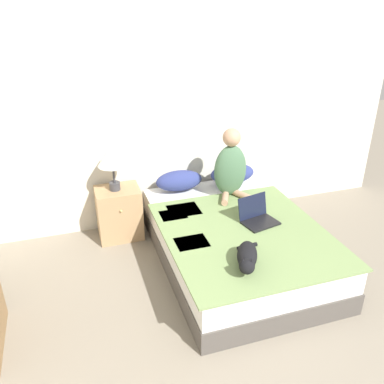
{
  "coord_description": "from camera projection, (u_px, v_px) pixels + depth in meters",
  "views": [
    {
      "loc": [
        -1.22,
        -0.51,
        2.48
      ],
      "look_at": [
        -0.17,
        2.73,
        0.82
      ],
      "focal_mm": 38.0,
      "sensor_mm": 36.0,
      "label": 1
    }
  ],
  "objects": [
    {
      "name": "wall_back",
      "position": [
        178.0,
        115.0,
        4.52
      ],
      "size": [
        5.42,
        0.05,
        2.55
      ],
      "color": "beige",
      "rests_on": "ground_plane"
    },
    {
      "name": "cat_tabby",
      "position": [
        247.0,
        257.0,
        3.3
      ],
      "size": [
        0.35,
        0.47,
        0.19
      ],
      "rotation": [
        0.0,
        0.0,
        -2.02
      ],
      "color": "black",
      "rests_on": "bed"
    },
    {
      "name": "table_lamp",
      "position": [
        112.0,
        157.0,
        4.21
      ],
      "size": [
        0.32,
        0.32,
        0.51
      ],
      "color": "#38383D",
      "rests_on": "nightstand"
    },
    {
      "name": "pillow_far",
      "position": [
        232.0,
        174.0,
        4.78
      ],
      "size": [
        0.53,
        0.29,
        0.22
      ],
      "color": "navy",
      "rests_on": "bed"
    },
    {
      "name": "bed",
      "position": [
        235.0,
        243.0,
        4.08
      ],
      "size": [
        1.5,
        2.11,
        0.47
      ],
      "color": "#4C4742",
      "rests_on": "ground_plane"
    },
    {
      "name": "person_sitting",
      "position": [
        231.0,
        167.0,
        4.39
      ],
      "size": [
        0.37,
        0.36,
        0.76
      ],
      "color": "#476B4C",
      "rests_on": "bed"
    },
    {
      "name": "nightstand",
      "position": [
        119.0,
        213.0,
        4.51
      ],
      "size": [
        0.48,
        0.4,
        0.58
      ],
      "color": "tan",
      "rests_on": "ground_plane"
    },
    {
      "name": "laptop_open",
      "position": [
        258.0,
        217.0,
        3.97
      ],
      "size": [
        0.39,
        0.35,
        0.24
      ],
      "rotation": [
        0.0,
        0.0,
        0.22
      ],
      "color": "black",
      "rests_on": "bed"
    },
    {
      "name": "pillow_near",
      "position": [
        179.0,
        181.0,
        4.6
      ],
      "size": [
        0.53,
        0.29,
        0.22
      ],
      "color": "navy",
      "rests_on": "bed"
    }
  ]
}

